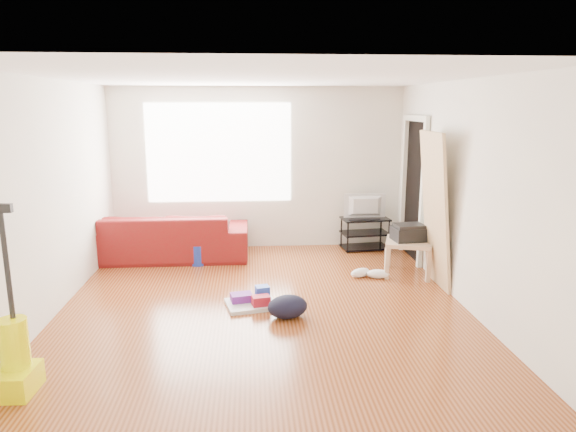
{
  "coord_description": "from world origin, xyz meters",
  "views": [
    {
      "loc": [
        -0.13,
        -5.46,
        2.23
      ],
      "look_at": [
        0.32,
        0.6,
        0.9
      ],
      "focal_mm": 32.0,
      "sensor_mm": 36.0,
      "label": 1
    }
  ],
  "objects": [
    {
      "name": "tv",
      "position": [
        1.65,
        2.22,
        0.68
      ],
      "size": [
        0.65,
        0.09,
        0.38
      ],
      "primitive_type": "imported",
      "rotation": [
        0.0,
        0.0,
        3.14
      ],
      "color": "black",
      "rests_on": "tv_stand"
    },
    {
      "name": "printer",
      "position": [
        1.95,
        0.96,
        0.57
      ],
      "size": [
        0.45,
        0.36,
        0.22
      ],
      "rotation": [
        0.0,
        0.0,
        0.11
      ],
      "color": "black",
      "rests_on": "side_table"
    },
    {
      "name": "room",
      "position": [
        0.07,
        0.15,
        1.25
      ],
      "size": [
        4.51,
        5.01,
        2.51
      ],
      "color": "#6A2B0E",
      "rests_on": "ground"
    },
    {
      "name": "toilet_paper",
      "position": [
        -0.91,
        1.65,
        0.2
      ],
      "size": [
        0.13,
        0.13,
        0.12
      ],
      "primitive_type": "cylinder",
      "color": "white",
      "rests_on": "bucket"
    },
    {
      "name": "backpack",
      "position": [
        0.25,
        -0.35,
        0.0
      ],
      "size": [
        0.52,
        0.47,
        0.24
      ],
      "primitive_type": "ellipsoid",
      "rotation": [
        0.0,
        0.0,
        0.33
      ],
      "color": "black",
      "rests_on": "ground"
    },
    {
      "name": "side_table",
      "position": [
        1.95,
        0.96,
        0.39
      ],
      "size": [
        0.72,
        0.72,
        0.47
      ],
      "rotation": [
        0.0,
        0.0,
        -0.31
      ],
      "color": "tan",
      "rests_on": "ground"
    },
    {
      "name": "tv_stand",
      "position": [
        1.65,
        2.22,
        0.26
      ],
      "size": [
        0.76,
        0.49,
        0.5
      ],
      "rotation": [
        0.0,
        0.0,
        0.11
      ],
      "color": "black",
      "rests_on": "ground"
    },
    {
      "name": "cleaning_tray",
      "position": [
        -0.13,
        0.01,
        0.06
      ],
      "size": [
        0.62,
        0.54,
        0.2
      ],
      "rotation": [
        0.0,
        0.0,
        0.21
      ],
      "color": "silver",
      "rests_on": "ground"
    },
    {
      "name": "vacuum",
      "position": [
        -2.0,
        -1.63,
        0.28
      ],
      "size": [
        0.33,
        0.37,
        1.5
      ],
      "rotation": [
        0.0,
        0.0,
        -0.05
      ],
      "color": "#EEED00",
      "rests_on": "ground"
    },
    {
      "name": "sofa",
      "position": [
        -1.35,
        1.95,
        0.0
      ],
      "size": [
        2.33,
        0.91,
        0.68
      ],
      "primitive_type": "imported",
      "rotation": [
        0.0,
        0.0,
        3.14
      ],
      "color": "#5F1613",
      "rests_on": "ground"
    },
    {
      "name": "sneakers",
      "position": [
        1.41,
        0.85,
        0.06
      ],
      "size": [
        0.54,
        0.27,
        0.12
      ],
      "rotation": [
        0.0,
        0.0,
        0.02
      ],
      "color": "white",
      "rests_on": "ground"
    },
    {
      "name": "door_panel",
      "position": [
        2.13,
        0.55,
        0.0
      ],
      "size": [
        0.24,
        0.77,
        1.92
      ],
      "primitive_type": "cube",
      "rotation": [
        0.0,
        -0.1,
        0.0
      ],
      "color": "tan",
      "rests_on": "ground"
    },
    {
      "name": "bucket",
      "position": [
        -0.88,
        1.63,
        0.0
      ],
      "size": [
        0.37,
        0.37,
        0.29
      ],
      "primitive_type": "cylinder",
      "rotation": [
        0.0,
        0.0,
        0.31
      ],
      "color": "#182E9A",
      "rests_on": "ground"
    }
  ]
}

